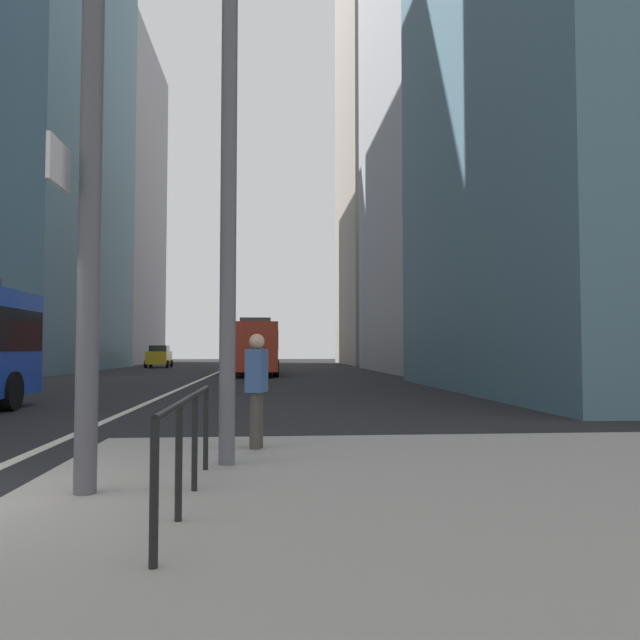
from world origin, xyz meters
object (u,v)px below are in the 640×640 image
Objects in this scene: car_oncoming_mid at (159,356)px; street_lamp_post at (230,54)px; car_receding_near at (261,355)px; car_receding_far at (259,356)px; city_bus_red_receding at (256,345)px; pedestrian_waiting at (257,385)px.

street_lamp_post is (9.16, -47.62, 4.29)m from car_oncoming_mid.
street_lamp_post is (0.35, -56.12, 4.29)m from car_receding_near.
car_receding_far is at bearing -90.03° from car_receding_near.
car_receding_near is 56.29m from street_lamp_post.
car_receding_far is at bearing 90.11° from city_bus_red_receding.
city_bus_red_receding is at bearing 90.60° from street_lamp_post.
city_bus_red_receding is at bearing -61.92° from car_oncoming_mid.
city_bus_red_receding is 2.52× the size of car_oncoming_mid.
city_bus_red_receding is 25.06m from car_receding_near.
city_bus_red_receding is at bearing -89.89° from car_receding_far.
city_bus_red_receding reaches higher than pedestrian_waiting.
car_oncoming_mid is 0.94× the size of car_receding_near.
car_oncoming_mid is (-8.83, 16.55, -0.85)m from city_bus_red_receding.
car_receding_near is (-0.02, 25.05, -0.84)m from city_bus_red_receding.
pedestrian_waiting is (0.34, 1.22, -4.23)m from street_lamp_post.
street_lamp_post reaches higher than car_receding_far.
car_oncoming_mid is 0.97× the size of car_receding_far.
city_bus_red_receding is 15.95m from car_receding_far.
car_receding_near is at bearing 90.36° from street_lamp_post.
car_receding_far is 47.20m from street_lamp_post.
car_oncoming_mid reaches higher than pedestrian_waiting.
street_lamp_post is at bearing -89.57° from car_receding_far.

